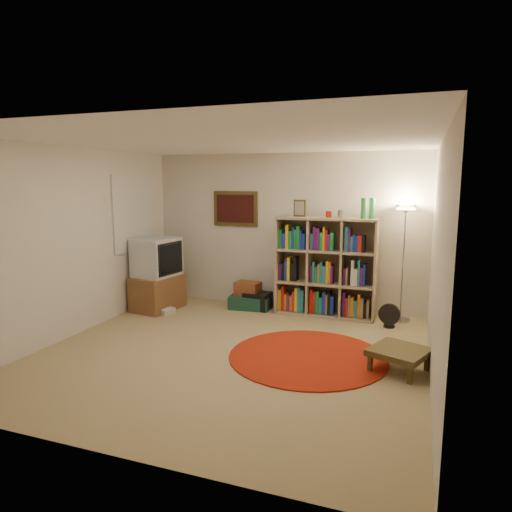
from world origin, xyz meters
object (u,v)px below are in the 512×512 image
Objects in this scene: floor_lamp at (405,225)px; side_table at (399,352)px; floor_fan at (389,316)px; bookshelf at (325,268)px; suitcase at (250,302)px; tv_stand at (157,275)px.

floor_lamp is 2.37× the size of side_table.
floor_fan is at bearing -109.69° from floor_lamp.
floor_lamp is (1.14, 0.08, 0.70)m from bookshelf.
side_table reaches higher than suitcase.
floor_lamp is at bearing -2.87° from suitcase.
suitcase is at bearing 29.99° from tv_stand.
tv_stand is 1.68× the size of suitcase.
bookshelf is at bearing 21.14° from tv_stand.
floor_fan is 0.47× the size of side_table.
bookshelf is 1.36m from suitcase.
floor_lamp is 2.28m from side_table.
floor_lamp is 3.89m from tv_stand.
bookshelf is at bearing 170.84° from floor_fan.
tv_stand is at bearing -167.63° from floor_fan.
bookshelf is 1.34m from floor_lamp.
tv_stand reaches higher than side_table.
floor_fan is at bearing 12.84° from tv_stand.
floor_lamp is at bearing 91.85° from side_table.
floor_lamp reaches higher than tv_stand.
floor_fan is 1.56m from side_table.
side_table is at bearing -88.15° from floor_lamp.
tv_stand is 4.01m from side_table.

